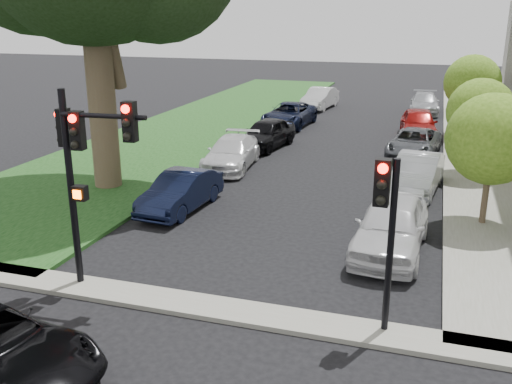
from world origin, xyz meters
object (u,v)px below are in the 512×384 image
(car_parked_2, at_px, (414,143))
(car_parked_8, at_px, (289,115))
(car_parked_3, at_px, (419,124))
(small_tree_c, at_px, (472,83))
(car_parked_5, at_px, (181,192))
(car_parked_1, at_px, (417,174))
(car_parked_0, at_px, (391,226))
(small_tree_a, at_px, (492,139))
(car_parked_9, at_px, (320,98))
(car_parked_4, at_px, (424,103))
(car_parked_7, at_px, (267,133))
(traffic_signal_secondary, at_px, (386,215))
(small_tree_b, at_px, (481,112))
(traffic_signal_main, at_px, (83,155))
(car_parked_6, at_px, (231,153))

(car_parked_2, height_order, car_parked_8, car_parked_8)
(car_parked_3, relative_size, car_parked_8, 0.92)
(small_tree_c, height_order, car_parked_8, small_tree_c)
(car_parked_5, bearing_deg, car_parked_1, 35.15)
(car_parked_0, bearing_deg, small_tree_a, 51.59)
(car_parked_0, xyz_separation_m, car_parked_5, (-7.29, 1.51, -0.13))
(car_parked_9, bearing_deg, car_parked_1, -61.04)
(car_parked_4, bearing_deg, car_parked_7, -121.07)
(car_parked_3, distance_m, car_parked_5, 16.52)
(traffic_signal_secondary, distance_m, car_parked_2, 16.71)
(small_tree_b, distance_m, traffic_signal_main, 16.72)
(car_parked_1, bearing_deg, small_tree_b, 60.58)
(small_tree_b, relative_size, car_parked_4, 0.88)
(car_parked_8, bearing_deg, small_tree_b, -35.24)
(traffic_signal_secondary, bearing_deg, traffic_signal_main, 179.68)
(traffic_signal_main, xyz_separation_m, car_parked_1, (7.39, 10.61, -2.70))
(car_parked_4, bearing_deg, small_tree_c, -72.92)
(small_tree_a, height_order, car_parked_7, small_tree_a)
(small_tree_b, distance_m, car_parked_8, 13.17)
(traffic_signal_main, xyz_separation_m, car_parked_7, (-0.21, 16.04, -2.69))
(car_parked_5, xyz_separation_m, car_parked_7, (0.15, 10.03, 0.07))
(car_parked_4, relative_size, car_parked_6, 1.00)
(car_parked_1, distance_m, car_parked_3, 10.18)
(car_parked_5, height_order, car_parked_6, car_parked_6)
(car_parked_1, bearing_deg, small_tree_c, 85.32)
(small_tree_b, distance_m, car_parked_3, 7.81)
(car_parked_2, distance_m, car_parked_3, 4.24)
(small_tree_b, distance_m, car_parked_6, 10.56)
(car_parked_5, bearing_deg, car_parked_0, -7.29)
(small_tree_c, xyz_separation_m, car_parked_4, (-2.50, 7.31, -2.30))
(car_parked_1, distance_m, car_parked_6, 8.07)
(car_parked_9, bearing_deg, car_parked_0, -67.22)
(car_parked_1, bearing_deg, car_parked_3, 98.53)
(car_parked_7, bearing_deg, car_parked_0, -49.24)
(car_parked_5, xyz_separation_m, car_parked_6, (-0.22, 5.83, 0.01))
(car_parked_1, height_order, car_parked_7, car_parked_7)
(small_tree_a, xyz_separation_m, car_parked_7, (-9.82, 8.51, -2.13))
(car_parked_3, bearing_deg, car_parked_0, -95.98)
(car_parked_3, height_order, car_parked_8, car_parked_3)
(car_parked_7, bearing_deg, small_tree_c, 39.37)
(small_tree_c, relative_size, car_parked_4, 0.96)
(car_parked_1, xyz_separation_m, car_parked_9, (-7.44, 18.27, 0.00))
(car_parked_3, relative_size, car_parked_9, 1.05)
(traffic_signal_secondary, bearing_deg, car_parked_0, 91.74)
(car_parked_4, distance_m, car_parked_6, 18.90)
(car_parked_0, height_order, car_parked_6, car_parked_0)
(car_parked_2, bearing_deg, car_parked_6, -141.06)
(car_parked_7, bearing_deg, traffic_signal_main, -80.22)
(car_parked_2, bearing_deg, car_parked_5, -117.83)
(car_parked_9, bearing_deg, small_tree_a, -58.84)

